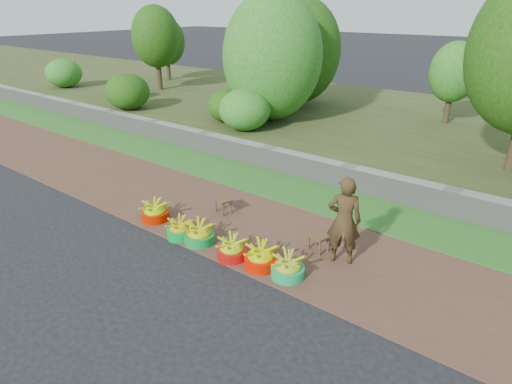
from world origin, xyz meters
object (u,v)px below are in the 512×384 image
Objects in this scene: basin_d at (232,249)px; vendor_woman at (344,221)px; stool_right at (319,237)px; basin_c at (199,234)px; stool_left at (223,201)px; basin_e at (261,258)px; basin_f at (288,268)px; basin_a at (155,212)px; basin_b at (180,229)px.

vendor_woman is (1.48, 1.00, 0.59)m from basin_d.
stool_right is 0.67m from vendor_woman.
basin_c is at bearing -0.85° from vendor_woman.
basin_d reaches higher than stool_left.
basin_f is at bearing 3.24° from basin_e.
basin_c is at bearing -177.68° from basin_e.
basin_e reaches higher than basin_a.
basin_e is at bearing 3.58° from basin_b.
basin_e is at bearing 2.32° from basin_c.
basin_c is 1.31m from basin_e.
vendor_woman is (2.25, 0.98, 0.58)m from basin_c.
basin_b is 0.92× the size of basin_f.
basin_a reaches higher than basin_f.
basin_e is (1.74, 0.11, 0.02)m from basin_b.
basin_d is at bearing 9.80° from vendor_woman.
basin_c is 1.23m from stool_left.
stool_right is 0.29× the size of vendor_woman.
basin_c reaches higher than stool_right.
basin_d reaches higher than basin_b.
basin_c is at bearing -68.44° from stool_left.
stool_left is 0.99× the size of stool_right.
basin_f is (2.23, 0.14, 0.01)m from basin_b.
basin_d is 1.47m from stool_right.
basin_d is 0.93× the size of basin_e.
basin_a reaches higher than stool_right.
vendor_woman reaches higher than basin_b.
basin_c reaches higher than basin_a.
basin_b is 1.14× the size of stool_left.
basin_f reaches higher than stool_left.
basin_b is 2.48m from stool_right.
basin_d is 0.54m from basin_e.
basin_a is at bearing 175.25° from basin_c.
basin_d is at bearing 1.48° from basin_b.
vendor_woman is (0.45, -0.06, 0.48)m from stool_right.
vendor_woman is (2.69, -0.16, 0.49)m from stool_left.
vendor_woman is at bearing 34.13° from basin_d.
stool_right is at bearing -2.73° from stool_left.
basin_e is 1.27× the size of stool_right.
basin_c is (1.30, -0.11, 0.00)m from basin_a.
basin_a is 2.61m from basin_e.
basin_e is at bearing -116.32° from stool_right.
basin_b is 2.93m from vendor_woman.
basin_a is at bearing -10.58° from vendor_woman.
basin_e reaches higher than stool_right.
basin_b is at bearing -153.94° from stool_right.
vendor_woman is at bearing 23.48° from basin_c.
basin_b is at bearing -89.05° from stool_left.
basin_b is at bearing -176.42° from basin_e.
stool_left is at bearing 50.45° from basin_a.
basin_f is at bearing -0.50° from basin_a.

